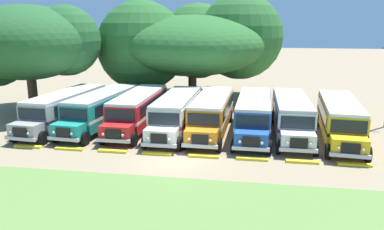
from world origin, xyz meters
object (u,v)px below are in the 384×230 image
object	(u,v)px
parked_bus_slot_7	(340,118)
parked_bus_slot_5	(254,113)
parked_bus_slot_2	(138,109)
parked_bus_slot_4	(212,112)
parked_bus_slot_0	(65,108)
parked_bus_slot_3	(177,111)
parked_bus_slot_1	(102,108)
secondary_tree	(31,43)
parked_bus_slot_6	(292,114)
broad_shade_tree	(193,43)

from	to	relation	value
parked_bus_slot_7	parked_bus_slot_5	bearing A→B (deg)	-88.46
parked_bus_slot_2	parked_bus_slot_4	xyz separation A→B (m)	(6.11, -0.22, 0.00)
parked_bus_slot_0	parked_bus_slot_3	bearing A→B (deg)	96.00
parked_bus_slot_1	parked_bus_slot_4	size ratio (longest dim) A/B	1.01
parked_bus_slot_0	parked_bus_slot_7	bearing A→B (deg)	95.17
parked_bus_slot_1	parked_bus_slot_2	xyz separation A→B (m)	(3.05, 0.24, 0.00)
parked_bus_slot_0	parked_bus_slot_2	bearing A→B (deg)	101.03
parked_bus_slot_1	parked_bus_slot_2	distance (m)	3.06
parked_bus_slot_3	parked_bus_slot_0	bearing A→B (deg)	-88.39
parked_bus_slot_2	parked_bus_slot_0	bearing A→B (deg)	-83.48
parked_bus_slot_1	secondary_tree	bearing A→B (deg)	-112.14
parked_bus_slot_1	parked_bus_slot_4	bearing A→B (deg)	95.59
parked_bus_slot_6	parked_bus_slot_4	bearing A→B (deg)	-87.89
parked_bus_slot_4	broad_shade_tree	size ratio (longest dim) A/B	0.54
broad_shade_tree	secondary_tree	size ratio (longest dim) A/B	1.57
parked_bus_slot_0	parked_bus_slot_5	size ratio (longest dim) A/B	1.01
parked_bus_slot_2	broad_shade_tree	bearing A→B (deg)	170.28
broad_shade_tree	parked_bus_slot_1	bearing A→B (deg)	-111.87
parked_bus_slot_7	secondary_tree	size ratio (longest dim) A/B	0.86
parked_bus_slot_0	parked_bus_slot_4	world-z (taller)	same
parked_bus_slot_4	parked_bus_slot_2	bearing A→B (deg)	-90.61
parked_bus_slot_3	parked_bus_slot_4	bearing A→B (deg)	95.90
parked_bus_slot_0	parked_bus_slot_3	distance (m)	9.43
parked_bus_slot_5	parked_bus_slot_6	distance (m)	2.89
parked_bus_slot_4	parked_bus_slot_7	distance (m)	9.62
parked_bus_slot_1	parked_bus_slot_6	bearing A→B (deg)	96.32
parked_bus_slot_6	parked_bus_slot_7	bearing A→B (deg)	80.96
parked_bus_slot_1	parked_bus_slot_5	size ratio (longest dim) A/B	1.01
parked_bus_slot_6	secondary_tree	bearing A→B (deg)	-99.93
parked_bus_slot_2	parked_bus_slot_7	size ratio (longest dim) A/B	0.99
parked_bus_slot_6	parked_bus_slot_7	size ratio (longest dim) A/B	0.99
parked_bus_slot_4	parked_bus_slot_3	bearing A→B (deg)	-83.22
broad_shade_tree	secondary_tree	xyz separation A→B (m)	(-14.05, -9.07, 0.37)
parked_bus_slot_6	secondary_tree	xyz separation A→B (m)	(-23.93, 4.28, 5.01)
secondary_tree	parked_bus_slot_2	bearing A→B (deg)	-20.09
parked_bus_slot_2	parked_bus_slot_5	distance (m)	9.40
parked_bus_slot_6	broad_shade_tree	world-z (taller)	broad_shade_tree
parked_bus_slot_7	parked_bus_slot_4	bearing A→B (deg)	-87.40
parked_bus_slot_0	parked_bus_slot_5	distance (m)	15.49
parked_bus_slot_3	parked_bus_slot_6	size ratio (longest dim) A/B	1.00
parked_bus_slot_5	parked_bus_slot_2	bearing A→B (deg)	-90.07
secondary_tree	broad_shade_tree	bearing A→B (deg)	32.84
parked_bus_slot_2	parked_bus_slot_5	bearing A→B (deg)	89.09
parked_bus_slot_1	parked_bus_slot_3	distance (m)	6.39
parked_bus_slot_4	parked_bus_slot_5	bearing A→B (deg)	91.40
parked_bus_slot_6	parked_bus_slot_7	world-z (taller)	same
parked_bus_slot_4	parked_bus_slot_7	xyz separation A→B (m)	(9.61, -0.36, 0.00)
parked_bus_slot_6	parked_bus_slot_1	bearing A→B (deg)	-88.96
parked_bus_slot_2	parked_bus_slot_6	distance (m)	12.28
parked_bus_slot_3	parked_bus_slot_2	bearing A→B (deg)	-97.58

